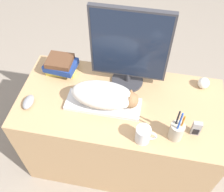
{
  "coord_description": "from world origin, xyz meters",
  "views": [
    {
      "loc": [
        0.14,
        -0.65,
        1.95
      ],
      "look_at": [
        -0.05,
        0.29,
        0.77
      ],
      "focal_mm": 42.0,
      "sensor_mm": 36.0,
      "label": 1
    }
  ],
  "objects_px": {
    "coffee_mug": "(143,135)",
    "pen_cup": "(177,131)",
    "phone": "(196,128)",
    "book_stack": "(61,65)",
    "baseball": "(204,83)",
    "computer_mouse": "(28,102)",
    "keyboard": "(103,104)",
    "cat": "(106,95)",
    "monitor": "(129,48)"
  },
  "relations": [
    {
      "from": "coffee_mug",
      "to": "pen_cup",
      "type": "distance_m",
      "value": 0.18
    },
    {
      "from": "phone",
      "to": "book_stack",
      "type": "distance_m",
      "value": 0.91
    },
    {
      "from": "coffee_mug",
      "to": "phone",
      "type": "distance_m",
      "value": 0.29
    },
    {
      "from": "baseball",
      "to": "phone",
      "type": "bearing_deg",
      "value": -98.35
    },
    {
      "from": "book_stack",
      "to": "coffee_mug",
      "type": "bearing_deg",
      "value": -34.88
    },
    {
      "from": "book_stack",
      "to": "computer_mouse",
      "type": "bearing_deg",
      "value": -110.53
    },
    {
      "from": "baseball",
      "to": "pen_cup",
      "type": "bearing_deg",
      "value": -111.62
    },
    {
      "from": "keyboard",
      "to": "cat",
      "type": "xyz_separation_m",
      "value": [
        0.02,
        0.0,
        0.09
      ]
    },
    {
      "from": "pen_cup",
      "to": "baseball",
      "type": "height_order",
      "value": "pen_cup"
    },
    {
      "from": "cat",
      "to": "phone",
      "type": "xyz_separation_m",
      "value": [
        0.51,
        -0.09,
        -0.05
      ]
    },
    {
      "from": "computer_mouse",
      "to": "coffee_mug",
      "type": "bearing_deg",
      "value": -9.15
    },
    {
      "from": "cat",
      "to": "phone",
      "type": "relative_size",
      "value": 3.84
    },
    {
      "from": "coffee_mug",
      "to": "book_stack",
      "type": "bearing_deg",
      "value": 145.12
    },
    {
      "from": "keyboard",
      "to": "phone",
      "type": "distance_m",
      "value": 0.54
    },
    {
      "from": "keyboard",
      "to": "monitor",
      "type": "distance_m",
      "value": 0.36
    },
    {
      "from": "baseball",
      "to": "cat",
      "type": "bearing_deg",
      "value": -155.13
    },
    {
      "from": "cat",
      "to": "monitor",
      "type": "height_order",
      "value": "monitor"
    },
    {
      "from": "baseball",
      "to": "phone",
      "type": "height_order",
      "value": "phone"
    },
    {
      "from": "computer_mouse",
      "to": "coffee_mug",
      "type": "xyz_separation_m",
      "value": [
        0.69,
        -0.11,
        0.03
      ]
    },
    {
      "from": "keyboard",
      "to": "cat",
      "type": "relative_size",
      "value": 1.15
    },
    {
      "from": "baseball",
      "to": "coffee_mug",
      "type": "bearing_deg",
      "value": -125.97
    },
    {
      "from": "pen_cup",
      "to": "baseball",
      "type": "bearing_deg",
      "value": 68.38
    },
    {
      "from": "cat",
      "to": "computer_mouse",
      "type": "relative_size",
      "value": 3.63
    },
    {
      "from": "computer_mouse",
      "to": "book_stack",
      "type": "xyz_separation_m",
      "value": [
        0.11,
        0.29,
        0.04
      ]
    },
    {
      "from": "monitor",
      "to": "computer_mouse",
      "type": "bearing_deg",
      "value": -152.11
    },
    {
      "from": "coffee_mug",
      "to": "book_stack",
      "type": "height_order",
      "value": "book_stack"
    },
    {
      "from": "pen_cup",
      "to": "coffee_mug",
      "type": "bearing_deg",
      "value": -162.64
    },
    {
      "from": "computer_mouse",
      "to": "coffee_mug",
      "type": "relative_size",
      "value": 0.93
    },
    {
      "from": "cat",
      "to": "coffee_mug",
      "type": "xyz_separation_m",
      "value": [
        0.24,
        -0.18,
        -0.05
      ]
    },
    {
      "from": "pen_cup",
      "to": "book_stack",
      "type": "xyz_separation_m",
      "value": [
        -0.75,
        0.35,
        0.0
      ]
    },
    {
      "from": "monitor",
      "to": "baseball",
      "type": "xyz_separation_m",
      "value": [
        0.47,
        0.05,
        -0.24
      ]
    },
    {
      "from": "keyboard",
      "to": "book_stack",
      "type": "height_order",
      "value": "book_stack"
    },
    {
      "from": "cat",
      "to": "monitor",
      "type": "xyz_separation_m",
      "value": [
        0.1,
        0.22,
        0.18
      ]
    },
    {
      "from": "cat",
      "to": "baseball",
      "type": "bearing_deg",
      "value": 24.87
    },
    {
      "from": "coffee_mug",
      "to": "phone",
      "type": "relative_size",
      "value": 1.13
    },
    {
      "from": "monitor",
      "to": "phone",
      "type": "height_order",
      "value": "monitor"
    },
    {
      "from": "monitor",
      "to": "pen_cup",
      "type": "bearing_deg",
      "value": -47.96
    },
    {
      "from": "monitor",
      "to": "computer_mouse",
      "type": "distance_m",
      "value": 0.67
    },
    {
      "from": "pen_cup",
      "to": "phone",
      "type": "bearing_deg",
      "value": 20.92
    },
    {
      "from": "cat",
      "to": "pen_cup",
      "type": "height_order",
      "value": "pen_cup"
    },
    {
      "from": "monitor",
      "to": "pen_cup",
      "type": "height_order",
      "value": "monitor"
    },
    {
      "from": "keyboard",
      "to": "phone",
      "type": "xyz_separation_m",
      "value": [
        0.53,
        -0.09,
        0.04
      ]
    },
    {
      "from": "baseball",
      "to": "computer_mouse",
      "type": "bearing_deg",
      "value": -161.76
    },
    {
      "from": "computer_mouse",
      "to": "monitor",
      "type": "bearing_deg",
      "value": 27.89
    },
    {
      "from": "keyboard",
      "to": "phone",
      "type": "relative_size",
      "value": 4.4
    },
    {
      "from": "book_stack",
      "to": "phone",
      "type": "bearing_deg",
      "value": -20.15
    },
    {
      "from": "computer_mouse",
      "to": "pen_cup",
      "type": "height_order",
      "value": "pen_cup"
    },
    {
      "from": "coffee_mug",
      "to": "pen_cup",
      "type": "bearing_deg",
      "value": 17.36
    },
    {
      "from": "baseball",
      "to": "book_stack",
      "type": "bearing_deg",
      "value": -177.43
    },
    {
      "from": "keyboard",
      "to": "coffee_mug",
      "type": "relative_size",
      "value": 3.88
    }
  ]
}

